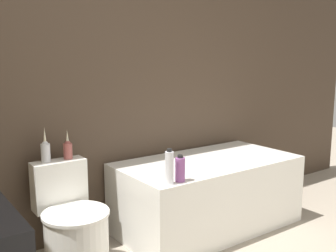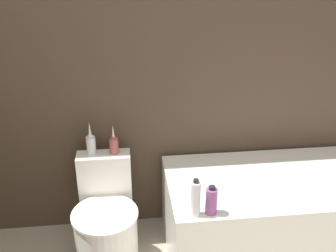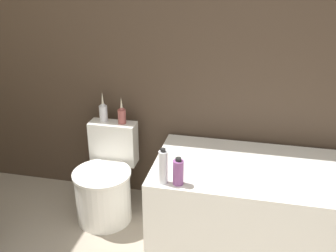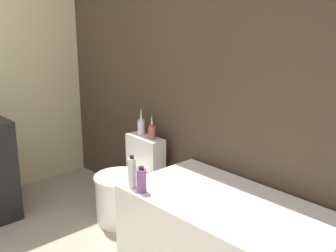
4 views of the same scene
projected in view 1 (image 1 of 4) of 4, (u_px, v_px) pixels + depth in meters
name	position (u px, v px, depth m)	size (l,w,h in m)	color
wall_back_tiled	(94.00, 69.00, 2.96)	(6.40, 0.06, 2.60)	#423326
bathtub	(207.00, 193.00, 3.23)	(1.48, 0.77, 0.57)	white
toilet	(73.00, 229.00, 2.59)	(0.43, 0.57, 0.69)	white
vase_gold	(45.00, 150.00, 2.66)	(0.06, 0.06, 0.24)	silver
vase_silver	(68.00, 149.00, 2.74)	(0.06, 0.06, 0.21)	#994C47
shampoo_bottle_tall	(169.00, 168.00, 2.55)	(0.06, 0.06, 0.24)	silver
shampoo_bottle_short	(180.00, 169.00, 2.61)	(0.07, 0.07, 0.18)	#8C4C8C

